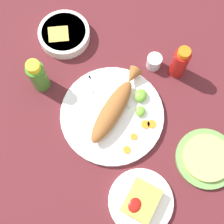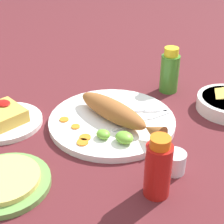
{
  "view_description": "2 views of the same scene",
  "coord_description": "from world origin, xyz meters",
  "views": [
    {
      "loc": [
        0.29,
        0.16,
        1.01
      ],
      "look_at": [
        0.0,
        0.0,
        0.04
      ],
      "focal_mm": 50.0,
      "sensor_mm": 36.0,
      "label": 1
    },
    {
      "loc": [
        -0.57,
        0.56,
        0.52
      ],
      "look_at": [
        0.0,
        0.0,
        0.04
      ],
      "focal_mm": 55.0,
      "sensor_mm": 36.0,
      "label": 2
    }
  ],
  "objects": [
    {
      "name": "ground_plane",
      "position": [
        0.0,
        0.0,
        0.0
      ],
      "size": [
        4.0,
        4.0,
        0.0
      ],
      "primitive_type": "plane",
      "color": "#561E23"
    },
    {
      "name": "main_plate",
      "position": [
        0.0,
        0.0,
        0.01
      ],
      "size": [
        0.35,
        0.35,
        0.02
      ],
      "primitive_type": "cylinder",
      "color": "white",
      "rests_on": "ground_plane"
    },
    {
      "name": "fried_fish",
      "position": [
        -0.02,
        0.0,
        0.04
      ],
      "size": [
        0.29,
        0.07,
        0.05
      ],
      "rotation": [
        0.0,
        0.0,
        -0.02
      ],
      "color": "#935628",
      "rests_on": "main_plate"
    },
    {
      "name": "fork_near",
      "position": [
        -0.03,
        -0.09,
        0.02
      ],
      "size": [
        0.13,
        0.15,
        0.0
      ],
      "rotation": [
        0.0,
        0.0,
        3.97
      ],
      "color": "silver",
      "rests_on": "main_plate"
    },
    {
      "name": "fork_far",
      "position": [
        -0.07,
        -0.06,
        0.02
      ],
      "size": [
        0.05,
        0.18,
        0.0
      ],
      "rotation": [
        0.0,
        0.0,
        4.49
      ],
      "color": "silver",
      "rests_on": "main_plate"
    },
    {
      "name": "carrot_slice_near",
      "position": [
        0.09,
        0.1,
        0.02
      ],
      "size": [
        0.02,
        0.02,
        0.0
      ],
      "primitive_type": "cylinder",
      "color": "orange",
      "rests_on": "main_plate"
    },
    {
      "name": "carrot_slice_mid",
      "position": [
        0.04,
        0.1,
        0.02
      ],
      "size": [
        0.02,
        0.02,
        0.0
      ],
      "primitive_type": "cylinder",
      "color": "orange",
      "rests_on": "main_plate"
    },
    {
      "name": "carrot_slice_far",
      "position": [
        -0.02,
        0.11,
        0.02
      ],
      "size": [
        0.03,
        0.03,
        0.0
      ],
      "primitive_type": "cylinder",
      "color": "orange",
      "rests_on": "main_plate"
    },
    {
      "name": "carrot_slice_extra",
      "position": [
        -0.03,
        0.13,
        0.02
      ],
      "size": [
        0.03,
        0.03,
        0.0
      ],
      "primitive_type": "cylinder",
      "color": "orange",
      "rests_on": "main_plate"
    },
    {
      "name": "lime_wedge_main",
      "position": [
        -0.05,
        0.08,
        0.03
      ],
      "size": [
        0.04,
        0.03,
        0.02
      ],
      "primitive_type": "ellipsoid",
      "color": "#6BB233",
      "rests_on": "main_plate"
    },
    {
      "name": "lime_wedge_side",
      "position": [
        -0.1,
        0.06,
        0.03
      ],
      "size": [
        0.05,
        0.04,
        0.03
      ],
      "primitive_type": "ellipsoid",
      "color": "#6BB233",
      "rests_on": "main_plate"
    },
    {
      "name": "hot_sauce_bottle_red",
      "position": [
        -0.26,
        0.12,
        0.07
      ],
      "size": [
        0.06,
        0.06,
        0.14
      ],
      "color": "#B21914",
      "rests_on": "ground_plane"
    },
    {
      "name": "hot_sauce_bottle_green",
      "position": [
        0.01,
        -0.27,
        0.07
      ],
      "size": [
        0.06,
        0.06,
        0.15
      ],
      "color": "#3D8428",
      "rests_on": "ground_plane"
    },
    {
      "name": "salt_cup",
      "position": [
        -0.24,
        0.04,
        0.02
      ],
      "size": [
        0.05,
        0.05,
        0.05
      ],
      "color": "silver",
      "rests_on": "ground_plane"
    },
    {
      "name": "side_plate_fries",
      "position": [
        0.21,
        0.21,
        0.01
      ],
      "size": [
        0.2,
        0.2,
        0.01
      ],
      "primitive_type": "cylinder",
      "color": "white",
      "rests_on": "ground_plane"
    },
    {
      "name": "fries_pile",
      "position": [
        0.21,
        0.21,
        0.03
      ],
      "size": [
        0.11,
        0.09,
        0.04
      ],
      "color": "gold",
      "rests_on": "side_plate_fries"
    },
    {
      "name": "tortilla_plate",
      "position": [
        -0.01,
        0.34,
        0.01
      ],
      "size": [
        0.2,
        0.2,
        0.01
      ],
      "primitive_type": "cylinder",
      "color": "#6B9E4C",
      "rests_on": "ground_plane"
    },
    {
      "name": "tortilla_stack",
      "position": [
        -0.01,
        0.34,
        0.02
      ],
      "size": [
        0.15,
        0.15,
        0.01
      ],
      "primitive_type": "cylinder",
      "color": "#E0C666",
      "rests_on": "tortilla_plate"
    }
  ]
}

